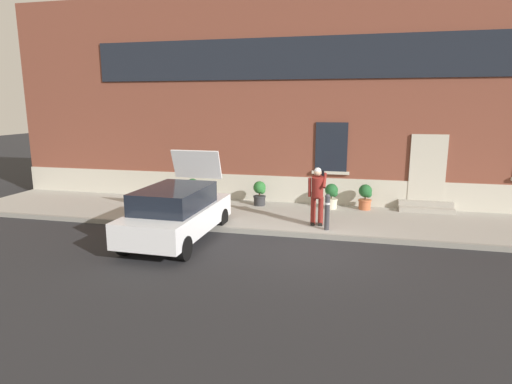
# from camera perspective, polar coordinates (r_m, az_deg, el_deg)

# --- Properties ---
(ground_plane) EXTENTS (80.00, 80.00, 0.00)m
(ground_plane) POSITION_cam_1_polar(r_m,az_deg,el_deg) (11.22, 6.55, -7.52)
(ground_plane) COLOR #232326
(sidewalk) EXTENTS (24.00, 3.60, 0.15)m
(sidewalk) POSITION_cam_1_polar(r_m,az_deg,el_deg) (13.87, 7.92, -3.50)
(sidewalk) COLOR #99968E
(sidewalk) RESTS_ON ground
(curb_edge) EXTENTS (24.00, 0.12, 0.15)m
(curb_edge) POSITION_cam_1_polar(r_m,az_deg,el_deg) (12.09, 7.08, -5.75)
(curb_edge) COLOR gray
(curb_edge) RESTS_ON ground
(building_facade) EXTENTS (24.00, 1.52, 7.50)m
(building_facade) POSITION_cam_1_polar(r_m,az_deg,el_deg) (15.87, 9.18, 11.70)
(building_facade) COLOR brown
(building_facade) RESTS_ON ground
(entrance_stoop) EXTENTS (1.75, 0.64, 0.32)m
(entrance_stoop) POSITION_cam_1_polar(r_m,az_deg,el_deg) (15.44, 21.63, -1.86)
(entrance_stoop) COLOR #9E998E
(entrance_stoop) RESTS_ON sidewalk
(hatchback_car_white) EXTENTS (1.87, 4.10, 2.34)m
(hatchback_car_white) POSITION_cam_1_polar(r_m,az_deg,el_deg) (11.80, -10.47, -2.63)
(hatchback_car_white) COLOR white
(hatchback_car_white) RESTS_ON ground
(bollard_near_person) EXTENTS (0.15, 0.15, 1.04)m
(bollard_near_person) POSITION_cam_1_polar(r_m,az_deg,el_deg) (12.27, 9.45, -2.45)
(bollard_near_person) COLOR #333338
(bollard_near_person) RESTS_ON sidewalk
(person_on_phone) EXTENTS (0.51, 0.50, 1.74)m
(person_on_phone) POSITION_cam_1_polar(r_m,az_deg,el_deg) (12.53, 8.16, -0.08)
(person_on_phone) COLOR maroon
(person_on_phone) RESTS_ON sidewalk
(planter_olive) EXTENTS (0.44, 0.44, 0.86)m
(planter_olive) POSITION_cam_1_polar(r_m,az_deg,el_deg) (15.79, -8.40, 0.32)
(planter_olive) COLOR #606B38
(planter_olive) RESTS_ON sidewalk
(planter_charcoal) EXTENTS (0.44, 0.44, 0.86)m
(planter_charcoal) POSITION_cam_1_polar(r_m,az_deg,el_deg) (15.09, 0.50, -0.08)
(planter_charcoal) COLOR #2D2D30
(planter_charcoal) RESTS_ON sidewalk
(planter_cream) EXTENTS (0.44, 0.44, 0.86)m
(planter_cream) POSITION_cam_1_polar(r_m,az_deg,el_deg) (14.84, 10.02, -0.46)
(planter_cream) COLOR beige
(planter_cream) RESTS_ON sidewalk
(planter_terracotta) EXTENTS (0.44, 0.44, 0.86)m
(planter_terracotta) POSITION_cam_1_polar(r_m,az_deg,el_deg) (14.96, 14.35, -0.55)
(planter_terracotta) COLOR #B25B38
(planter_terracotta) RESTS_ON sidewalk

